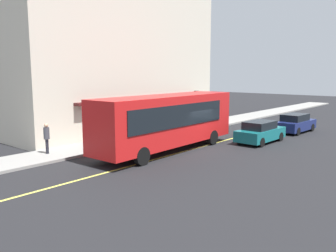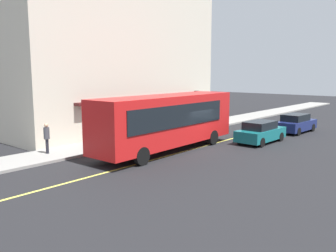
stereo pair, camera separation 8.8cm
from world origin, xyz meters
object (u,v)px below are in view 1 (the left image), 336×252
Objects in this scene: bus at (168,120)px; pedestrian_waiting at (47,135)px; pedestrian_at_corner at (181,120)px; traffic_light at (197,100)px; car_navy at (295,123)px; car_teal at (260,132)px.

pedestrian_waiting is (-5.66, 4.49, -0.74)m from bus.
bus is 6.30m from pedestrian_at_corner.
pedestrian_waiting is at bearing 176.02° from traffic_light.
bus reaches higher than car_navy.
pedestrian_at_corner reaches higher than car_navy.
car_teal is 6.44m from pedestrian_at_corner.
pedestrian_at_corner is (5.36, 3.20, -0.86)m from bus.
pedestrian_waiting is 1.10× the size of pedestrian_at_corner.
bus is 2.58× the size of car_teal.
bus is at bearing 153.52° from car_teal.
pedestrian_waiting is at bearing 147.47° from car_teal.
car_navy is (12.22, -3.36, -1.24)m from bus.
pedestrian_at_corner reaches higher than car_teal.
car_teal is at bearing -32.53° from pedestrian_waiting.
bus is at bearing 164.61° from car_navy.
bus is at bearing -38.44° from pedestrian_waiting.
car_navy is 5.90m from car_teal.
car_teal is 2.65× the size of pedestrian_at_corner.
pedestrian_waiting is at bearing 141.56° from bus.
car_navy is 2.42× the size of pedestrian_waiting.
pedestrian_at_corner is at bearing 98.66° from car_teal.
car_teal is (6.33, -3.15, -1.24)m from bus.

